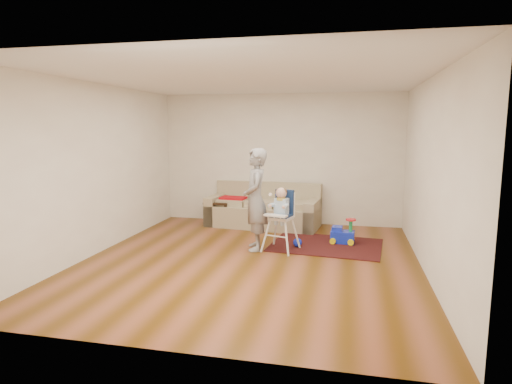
% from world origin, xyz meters
% --- Properties ---
extents(ground, '(5.50, 5.50, 0.00)m').
position_xyz_m(ground, '(0.00, 0.00, 0.00)').
color(ground, '#4F2D06').
rests_on(ground, ground).
extents(room_envelope, '(5.04, 5.52, 2.72)m').
position_xyz_m(room_envelope, '(0.00, 0.53, 1.88)').
color(room_envelope, silver).
rests_on(room_envelope, ground).
extents(sofa, '(2.34, 1.15, 0.87)m').
position_xyz_m(sofa, '(-0.27, 2.30, 0.44)').
color(sofa, tan).
rests_on(sofa, ground).
extents(side_table, '(0.51, 0.51, 0.51)m').
position_xyz_m(side_table, '(-1.20, 2.21, 0.25)').
color(side_table, black).
rests_on(side_table, ground).
extents(area_rug, '(1.96, 1.55, 0.01)m').
position_xyz_m(area_rug, '(1.08, 1.12, 0.01)').
color(area_rug, black).
rests_on(area_rug, ground).
extents(ride_on_toy, '(0.42, 0.31, 0.44)m').
position_xyz_m(ride_on_toy, '(1.35, 1.30, 0.23)').
color(ride_on_toy, '#152BD5').
rests_on(ride_on_toy, area_rug).
extents(toy_ball, '(0.15, 0.15, 0.15)m').
position_xyz_m(toy_ball, '(0.61, 0.87, 0.09)').
color(toy_ball, '#152BD5').
rests_on(toy_ball, area_rug).
extents(high_chair, '(0.60, 0.60, 1.06)m').
position_xyz_m(high_chair, '(0.36, 0.65, 0.51)').
color(high_chair, white).
rests_on(high_chair, ground).
extents(adult, '(0.55, 0.70, 1.68)m').
position_xyz_m(adult, '(-0.06, 0.63, 0.84)').
color(adult, gray).
rests_on(adult, ground).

